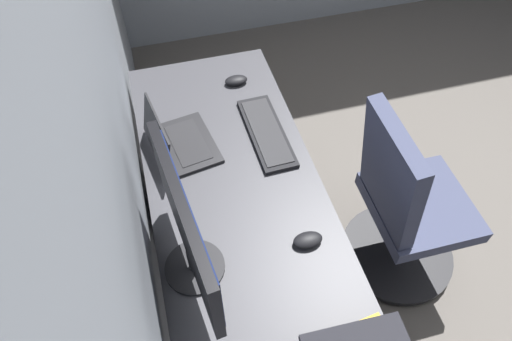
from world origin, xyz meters
The scene contains 9 objects.
wall_back centered at (0.00, 1.97, 1.30)m, with size 5.30×0.10×2.60m, color #8C939E.
desk centered at (0.21, 1.57, 0.65)m, with size 1.82×0.65×0.73m.
drawer_pedestal centered at (0.46, 1.60, 0.35)m, with size 0.40×0.51×0.69m.
monitor_primary centered at (0.04, 1.78, 0.97)m, with size 0.58×0.20×0.42m.
laptop_leftmost centered at (0.58, 1.75, 0.78)m, with size 0.33×0.29×0.20m.
keyboard_main centered at (0.56, 1.38, 0.74)m, with size 0.42×0.15×0.02m.
mouse_main centered at (0.03, 1.39, 0.75)m, with size 0.06×0.10×0.03m, color black.
mouse_spare centered at (0.90, 1.43, 0.75)m, with size 0.06×0.10×0.03m, color black.
office_chair centered at (0.21, 0.85, 0.46)m, with size 0.56×0.56×0.97m.
Camera 1 is at (-0.67, 1.77, 2.10)m, focal length 31.65 mm.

